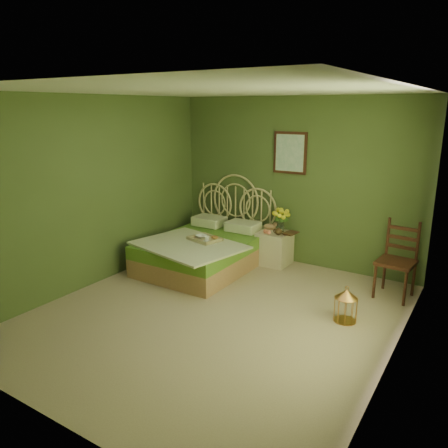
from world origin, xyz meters
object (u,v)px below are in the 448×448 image
Objects in this scene: birdcage at (346,306)px; nightstand at (275,243)px; bed at (205,249)px; chair at (398,255)px.

nightstand is at bearing 139.42° from birdcage.
bed reaches higher than birdcage.
nightstand is at bearing 39.16° from bed.
bed is 2.12× the size of chair.
bed is at bearing -165.02° from chair.
nightstand is 2.40× the size of birdcage.
nightstand is 2.05m from birdcage.
chair is (1.88, -0.24, 0.22)m from nightstand.
chair is at bearing 9.67° from bed.
bed reaches higher than chair.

